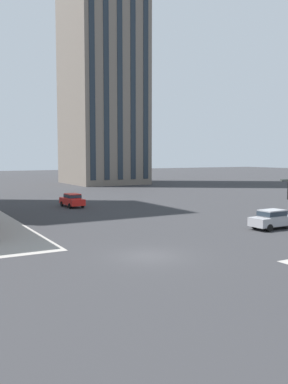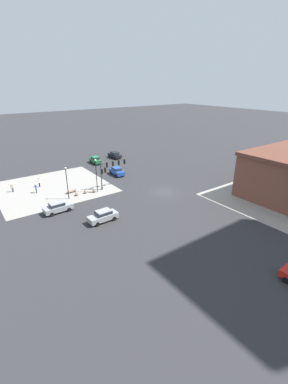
# 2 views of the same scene
# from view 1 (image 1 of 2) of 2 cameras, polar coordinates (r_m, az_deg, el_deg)

# --- Properties ---
(ground_plane) EXTENTS (320.00, 320.00, 0.00)m
(ground_plane) POSITION_cam_1_polar(r_m,az_deg,el_deg) (26.85, 0.73, -8.72)
(ground_plane) COLOR #2D2D30
(car_main_northbound_near) EXTENTS (4.45, 2.00, 1.68)m
(car_main_northbound_near) POSITION_cam_1_polar(r_m,az_deg,el_deg) (38.09, 17.17, -3.46)
(car_main_northbound_near) COLOR #99999E
(car_main_northbound_near) RESTS_ON ground
(car_cross_eastbound) EXTENTS (2.00, 4.45, 1.68)m
(car_cross_eastbound) POSITION_cam_1_polar(r_m,az_deg,el_deg) (52.63, -9.78, -1.04)
(car_cross_eastbound) COLOR red
(car_cross_eastbound) RESTS_ON ground
(residential_tower_skyline_right) EXTENTS (15.87, 18.31, 67.82)m
(residential_tower_skyline_right) POSITION_cam_1_polar(r_m,az_deg,el_deg) (100.75, -5.77, 20.83)
(residential_tower_skyline_right) COLOR #70665B
(residential_tower_skyline_right) RESTS_ON ground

